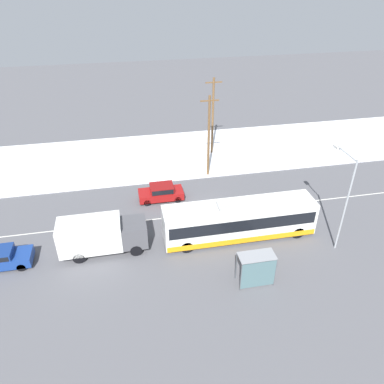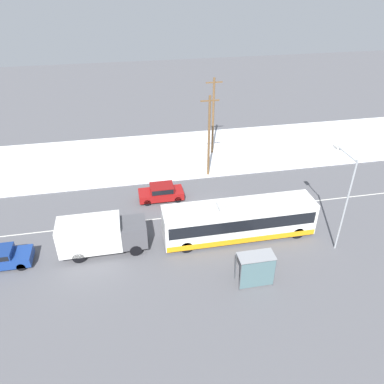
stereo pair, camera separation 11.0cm
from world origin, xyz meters
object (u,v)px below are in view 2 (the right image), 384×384
box_truck (101,234)px  pedestrian_at_stop (246,261)px  sedan_car (161,192)px  bus_shelter (257,267)px  city_bus (239,220)px  streetlamp (344,191)px  utility_pole_snowlot (213,116)px  utility_pole_roadside (209,136)px

box_truck → pedestrian_at_stop: size_ratio=3.65×
sedan_car → bus_shelter: bearing=112.4°
sedan_car → pedestrian_at_stop: 11.77m
city_bus → streetlamp: bearing=-18.3°
pedestrian_at_stop → utility_pole_snowlot: (2.29, 19.46, 3.44)m
sedan_car → bus_shelter: (4.97, -12.04, 0.85)m
streetlamp → box_truck: bearing=171.6°
bus_shelter → utility_pole_roadside: (0.35, 15.70, 2.75)m
box_truck → utility_pole_roadside: utility_pole_roadside is taller
pedestrian_at_stop → streetlamp: 8.78m
utility_pole_roadside → sedan_car: bearing=-145.5°
bus_shelter → streetlamp: bearing=22.4°
bus_shelter → pedestrian_at_stop: bearing=103.3°
city_bus → utility_pole_snowlot: size_ratio=1.39×
bus_shelter → utility_pole_snowlot: utility_pole_snowlot is taller
sedan_car → pedestrian_at_stop: size_ratio=2.30×
bus_shelter → utility_pole_snowlot: size_ratio=0.29×
utility_pole_snowlot → city_bus: bearing=-95.9°
city_bus → sedan_car: size_ratio=2.94×
box_truck → pedestrian_at_stop: (10.04, -4.43, -0.48)m
pedestrian_at_stop → utility_pole_roadside: 14.84m
utility_pole_snowlot → bus_shelter: bearing=-95.5°
city_bus → pedestrian_at_stop: city_bus is taller
pedestrian_at_stop → streetlamp: streetlamp is taller
utility_pole_roadside → streetlamp: bearing=-60.7°
pedestrian_at_stop → utility_pole_snowlot: bearing=83.3°
pedestrian_at_stop → bus_shelter: (0.29, -1.25, 0.57)m
streetlamp → utility_pole_snowlot: size_ratio=0.88×
utility_pole_roadside → box_truck: bearing=-136.8°
city_bus → streetlamp: 8.08m
box_truck → streetlamp: size_ratio=0.85×
bus_shelter → utility_pole_roadside: 15.94m
bus_shelter → utility_pole_snowlot: (2.00, 20.71, 2.88)m
sedan_car → pedestrian_at_stop: pedestrian_at_stop is taller
box_truck → sedan_car: size_ratio=1.59×
box_truck → bus_shelter: bearing=-28.8°
sedan_car → city_bus: bearing=129.0°
sedan_car → bus_shelter: size_ratio=1.66×
bus_shelter → city_bus: bearing=85.5°
sedan_car → bus_shelter: 13.06m
pedestrian_at_stop → streetlamp: bearing=13.3°
box_truck → streetlamp: 18.25m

